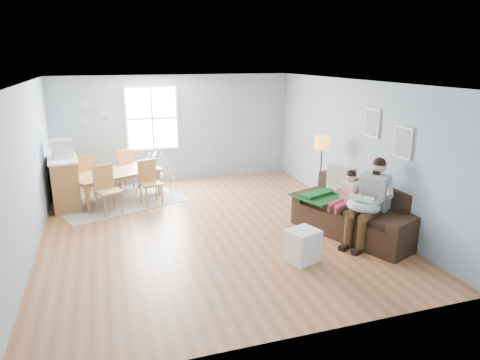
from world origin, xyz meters
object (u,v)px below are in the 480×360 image
object	(u,v)px
toddler	(346,191)
floor_lamp	(322,149)
dining_table	(117,186)
chair_nw	(84,173)
sofa	(357,217)
baby_swing	(156,175)
counter	(64,178)
chair_sw	(106,186)
monitor	(62,148)
chair_ne	(124,167)
father	(370,199)
storage_cube	(302,246)
chair_se	(149,179)

from	to	relation	value
toddler	floor_lamp	world-z (taller)	floor_lamp
dining_table	chair_nw	world-z (taller)	chair_nw
sofa	baby_swing	xyz separation A→B (m)	(-3.17, 3.68, 0.09)
chair_nw	counter	size ratio (longest dim) A/B	0.50
floor_lamp	chair_sw	distance (m)	4.52
sofa	monitor	size ratio (longest dim) A/B	5.21
floor_lamp	dining_table	distance (m)	4.60
toddler	counter	size ratio (longest dim) A/B	0.47
toddler	chair_ne	size ratio (longest dim) A/B	0.94
floor_lamp	father	bearing A→B (deg)	-91.91
toddler	storage_cube	size ratio (longest dim) A/B	1.64
toddler	baby_swing	distance (m)	4.64
chair_se	baby_swing	world-z (taller)	chair_se
floor_lamp	baby_swing	bearing A→B (deg)	146.34
dining_table	chair_se	distance (m)	0.84
chair_ne	chair_nw	bearing A→B (deg)	-158.87
chair_se	monitor	size ratio (longest dim) A/B	2.07
chair_sw	baby_swing	xyz separation A→B (m)	(1.13, 1.15, -0.16)
father	chair_ne	world-z (taller)	father
father	counter	distance (m)	6.51
toddler	storage_cube	distance (m)	1.61
chair_nw	counter	bearing A→B (deg)	-159.75
chair_sw	monitor	distance (m)	1.28
chair_nw	baby_swing	xyz separation A→B (m)	(1.60, -0.06, -0.16)
dining_table	baby_swing	size ratio (longest dim) A/B	1.71
chair_sw	chair_ne	distance (m)	1.62
chair_ne	chair_se	bearing A→B (deg)	-68.78
storage_cube	baby_swing	world-z (taller)	baby_swing
storage_cube	counter	bearing A→B (deg)	131.44
sofa	counter	size ratio (longest dim) A/B	1.22
floor_lamp	chair_se	xyz separation A→B (m)	(-3.45, 1.34, -0.72)
sofa	chair_nw	world-z (taller)	chair_nw
dining_table	baby_swing	world-z (taller)	baby_swing
chair_se	baby_swing	size ratio (longest dim) A/B	0.87
counter	baby_swing	bearing A→B (deg)	2.63
chair_sw	counter	distance (m)	1.38
floor_lamp	storage_cube	bearing A→B (deg)	-123.61
toddler	baby_swing	xyz separation A→B (m)	(-3.01, 3.51, -0.37)
chair_ne	monitor	world-z (taller)	monitor
father	toddler	distance (m)	0.54
sofa	counter	distance (m)	6.31
monitor	baby_swing	world-z (taller)	monitor
father	toddler	xyz separation A→B (m)	(-0.14, 0.52, -0.01)
sofa	chair_se	world-z (taller)	chair_se
toddler	chair_sw	distance (m)	4.77
sofa	floor_lamp	distance (m)	1.81
floor_lamp	chair_nw	size ratio (longest dim) A/B	1.54
storage_cube	chair_ne	xyz separation A→B (m)	(-2.45, 4.77, 0.32)
chair_sw	baby_swing	world-z (taller)	chair_sw
toddler	chair_nw	distance (m)	5.84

